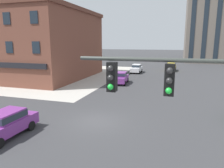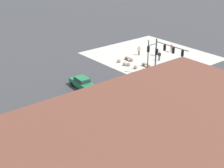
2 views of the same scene
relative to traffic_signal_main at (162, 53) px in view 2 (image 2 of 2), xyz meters
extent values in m
plane|color=#38383A|center=(-7.49, 7.96, -4.05)|extent=(320.00, 320.00, 0.00)
cube|color=#B7B2A8|center=(8.51, -6.54, -4.05)|extent=(20.00, 19.00, 0.02)
cylinder|color=#383D38|center=(1.41, -0.19, -3.80)|extent=(0.32, 0.32, 0.50)
cylinder|color=#383D38|center=(1.41, -0.19, -1.06)|extent=(0.20, 0.20, 5.98)
cylinder|color=#383D38|center=(-1.64, -0.19, 1.49)|extent=(6.09, 0.12, 0.12)
cylinder|color=#383D38|center=(1.41, 0.71, 1.19)|extent=(0.11, 1.80, 0.11)
cube|color=black|center=(-0.28, -0.19, 0.94)|extent=(0.28, 0.28, 0.90)
sphere|color=#282828|center=(-0.28, -0.35, 1.22)|extent=(0.18, 0.18, 0.18)
sphere|color=#282828|center=(-0.28, -0.35, 0.94)|extent=(0.18, 0.18, 0.18)
sphere|color=green|center=(-0.28, -0.35, 0.66)|extent=(0.18, 0.18, 0.18)
cube|color=black|center=(-1.98, -0.19, 0.94)|extent=(0.28, 0.28, 0.90)
sphere|color=#282828|center=(-1.98, -0.35, 1.22)|extent=(0.18, 0.18, 0.18)
sphere|color=#282828|center=(-1.98, -0.35, 0.94)|extent=(0.18, 0.18, 0.18)
sphere|color=green|center=(-1.98, -0.35, 0.66)|extent=(0.18, 0.18, 0.18)
cube|color=black|center=(-3.67, -0.19, 0.94)|extent=(0.28, 0.28, 0.90)
sphere|color=#282828|center=(-3.67, -0.35, 1.22)|extent=(0.18, 0.18, 0.18)
sphere|color=#282828|center=(-3.67, -0.35, 0.94)|extent=(0.18, 0.18, 0.18)
sphere|color=green|center=(-3.67, -0.35, 0.66)|extent=(0.18, 0.18, 0.18)
cube|color=black|center=(1.21, -0.19, -0.11)|extent=(0.28, 0.28, 0.90)
sphere|color=#282828|center=(1.05, -0.19, 0.17)|extent=(0.18, 0.18, 0.18)
sphere|color=#282828|center=(1.05, -0.19, -0.11)|extent=(0.18, 0.18, 0.18)
sphere|color=green|center=(1.05, -0.19, -0.39)|extent=(0.18, 0.18, 0.18)
cube|color=black|center=(1.41, 1.51, 0.64)|extent=(0.28, 0.28, 0.90)
sphere|color=#282828|center=(1.41, 1.35, 0.92)|extent=(0.18, 0.18, 0.18)
sphere|color=#282828|center=(1.41, 1.35, 0.64)|extent=(0.18, 0.18, 0.18)
sphere|color=green|center=(1.41, 1.35, 0.36)|extent=(0.18, 0.18, 0.18)
sphere|color=gray|center=(3.57, 0.16, -3.74)|extent=(0.62, 0.62, 0.62)
sphere|color=gray|center=(5.43, 0.19, -3.74)|extent=(0.62, 0.62, 0.62)
sphere|color=gray|center=(7.16, 0.18, -3.74)|extent=(0.62, 0.62, 0.62)
sphere|color=gray|center=(7.74, 0.54, -3.74)|extent=(0.62, 0.62, 0.62)
sphere|color=gray|center=(9.54, 0.31, -3.74)|extent=(0.62, 0.62, 0.62)
cube|color=#8E6B4C|center=(5.00, -1.85, -3.61)|extent=(1.83, 0.61, 0.10)
cube|color=#665B51|center=(4.30, -1.80, -3.85)|extent=(0.27, 0.42, 0.39)
cube|color=#665B51|center=(5.70, -1.90, -3.85)|extent=(0.27, 0.42, 0.39)
cube|color=#8E6B4C|center=(9.22, -1.69, -3.61)|extent=(1.82, 0.57, 0.10)
cube|color=#665B51|center=(8.52, -1.66, -3.85)|extent=(0.26, 0.42, 0.39)
cube|color=#665B51|center=(9.91, -1.73, -3.85)|extent=(0.26, 0.42, 0.39)
cylinder|color=gray|center=(7.63, -11.15, -3.64)|extent=(0.13, 0.13, 0.81)
cylinder|color=gray|center=(7.62, -10.97, -3.64)|extent=(0.13, 0.13, 0.81)
cube|color=red|center=(7.63, -11.06, -2.95)|extent=(0.22, 0.35, 0.57)
cylinder|color=red|center=(7.64, -11.29, -2.92)|extent=(0.09, 0.09, 0.55)
cylinder|color=red|center=(7.61, -10.84, -2.92)|extent=(0.09, 0.09, 0.55)
sphere|color=beige|center=(7.63, -11.06, -2.52)|extent=(0.22, 0.22, 0.22)
cylinder|color=#333333|center=(8.19, -7.37, -3.65)|extent=(0.13, 0.13, 0.79)
cylinder|color=#333333|center=(8.02, -7.31, -3.65)|extent=(0.13, 0.13, 0.79)
cube|color=white|center=(8.10, -7.34, -2.98)|extent=(0.39, 0.30, 0.56)
cylinder|color=white|center=(8.32, -7.41, -2.95)|extent=(0.09, 0.09, 0.53)
cylinder|color=white|center=(7.88, -7.26, -2.95)|extent=(0.09, 0.09, 0.53)
sphere|color=brown|center=(8.10, -7.34, -2.56)|extent=(0.21, 0.21, 0.21)
cylinder|color=#333333|center=(10.30, -5.05, -3.63)|extent=(0.13, 0.13, 0.83)
cylinder|color=#333333|center=(10.19, -5.20, -3.63)|extent=(0.13, 0.13, 0.83)
cube|color=beige|center=(10.24, -5.12, -2.92)|extent=(0.36, 0.39, 0.59)
cylinder|color=beige|center=(10.38, -4.94, -2.89)|extent=(0.09, 0.09, 0.56)
cylinder|color=beige|center=(10.11, -5.31, -2.89)|extent=(0.09, 0.09, 0.56)
sphere|color=brown|center=(10.24, -5.12, -2.48)|extent=(0.23, 0.23, 0.23)
cylinder|color=#232847|center=(5.80, -5.72, -3.64)|extent=(0.13, 0.13, 0.83)
cylinder|color=#232847|center=(5.69, -5.86, -3.64)|extent=(0.13, 0.13, 0.83)
cube|color=black|center=(5.75, -5.79, -2.93)|extent=(0.37, 0.39, 0.59)
cylinder|color=black|center=(5.89, -5.60, -2.90)|extent=(0.09, 0.09, 0.56)
cylinder|color=black|center=(5.61, -5.97, -2.90)|extent=(0.09, 0.09, 0.56)
sphere|color=#997051|center=(5.75, -5.79, -2.50)|extent=(0.22, 0.22, 0.22)
cylinder|color=black|center=(2.51, 0.39, -1.33)|extent=(0.14, 0.14, 5.44)
sphere|color=white|center=(2.51, 0.39, 1.57)|extent=(0.36, 0.36, 0.36)
cube|color=#7A3389|center=(-12.08, 3.79, -3.35)|extent=(1.84, 4.43, 0.76)
cube|color=#7A3389|center=(-12.08, 3.94, -2.67)|extent=(1.53, 2.14, 0.60)
cube|color=#232D38|center=(-12.08, 3.94, -2.67)|extent=(1.57, 2.23, 0.40)
cylinder|color=black|center=(-11.27, 2.41, -3.73)|extent=(0.23, 0.64, 0.64)
cylinder|color=black|center=(-12.94, 2.44, -3.73)|extent=(0.23, 0.64, 0.64)
cylinder|color=black|center=(-11.22, 5.14, -3.73)|extent=(0.23, 0.64, 0.64)
cylinder|color=black|center=(-12.90, 5.17, -3.73)|extent=(0.23, 0.64, 0.64)
cube|color=#7A3389|center=(-9.55, 23.13, -3.35)|extent=(2.14, 4.54, 0.76)
cube|color=#7A3389|center=(-9.57, 23.28, -2.67)|extent=(1.67, 2.23, 0.60)
cube|color=#232D38|center=(-9.57, 23.28, -2.67)|extent=(1.72, 2.32, 0.40)
cylinder|color=black|center=(-8.60, 21.84, -3.73)|extent=(0.27, 0.66, 0.64)
cylinder|color=black|center=(-10.27, 21.70, -3.73)|extent=(0.27, 0.66, 0.64)
cylinder|color=black|center=(-8.84, 24.56, -3.73)|extent=(0.27, 0.66, 0.64)
cube|color=#1E6B3D|center=(4.77, 11.46, -3.35)|extent=(4.50, 2.03, 0.76)
cube|color=#1E6B3D|center=(4.62, 11.47, -2.67)|extent=(2.20, 1.62, 0.60)
cube|color=#232D38|center=(4.62, 11.47, -2.67)|extent=(2.29, 1.66, 0.40)
cylinder|color=black|center=(6.18, 12.21, -3.73)|extent=(0.65, 0.26, 0.64)
cylinder|color=black|center=(6.08, 10.55, -3.73)|extent=(0.65, 0.26, 0.64)
cylinder|color=black|center=(3.46, 12.38, -3.73)|extent=(0.65, 0.26, 0.64)
cylinder|color=black|center=(3.36, 10.71, -3.73)|extent=(0.65, 0.26, 0.64)
cube|color=#7A3389|center=(-2.59, -1.44, -3.35)|extent=(1.78, 4.41, 0.76)
cube|color=#7A3389|center=(-2.59, -1.59, -2.67)|extent=(1.50, 2.12, 0.60)
cube|color=#232D38|center=(-2.59, -1.59, -2.67)|extent=(1.54, 2.21, 0.40)
cylinder|color=black|center=(-3.42, -0.07, -3.73)|extent=(0.22, 0.64, 0.64)
cylinder|color=black|center=(-1.75, -0.08, -3.73)|extent=(0.22, 0.64, 0.64)
cylinder|color=black|center=(-3.44, -2.80, -3.73)|extent=(0.22, 0.64, 0.64)
cylinder|color=black|center=(-1.76, -2.80, -3.73)|extent=(0.22, 0.64, 0.64)
cube|color=#1E2833|center=(-18.53, 15.92, 1.32)|extent=(1.10, 0.08, 1.50)
cube|color=#1E2833|center=(-18.53, 15.92, 4.91)|extent=(1.10, 0.08, 1.50)
camera|label=1|loc=(-1.82, -6.14, 1.97)|focal=33.27mm
camera|label=2|loc=(-32.23, 36.11, 16.00)|focal=53.72mm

